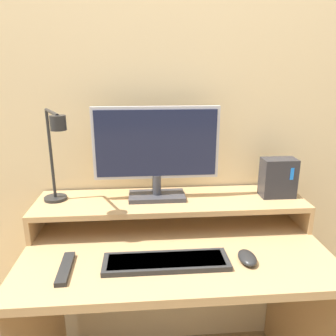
% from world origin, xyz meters
% --- Properties ---
extents(wall_back, '(6.00, 0.05, 2.50)m').
position_xyz_m(wall_back, '(0.00, 0.65, 1.25)').
color(wall_back, beige).
rests_on(wall_back, ground_plane).
extents(desk, '(1.11, 0.62, 0.74)m').
position_xyz_m(desk, '(0.00, 0.31, 0.52)').
color(desk, tan).
rests_on(desk, ground_plane).
extents(monitor_shelf, '(1.11, 0.28, 0.12)m').
position_xyz_m(monitor_shelf, '(0.00, 0.48, 0.83)').
color(monitor_shelf, tan).
rests_on(monitor_shelf, desk).
extents(monitor, '(0.50, 0.12, 0.38)m').
position_xyz_m(monitor, '(-0.06, 0.49, 1.06)').
color(monitor, '#38383D').
rests_on(monitor, monitor_shelf).
extents(desk_lamp, '(0.16, 0.25, 0.38)m').
position_xyz_m(desk_lamp, '(-0.44, 0.43, 1.07)').
color(desk_lamp, black).
rests_on(desk_lamp, monitor_shelf).
extents(router_dock, '(0.14, 0.08, 0.16)m').
position_xyz_m(router_dock, '(0.45, 0.47, 0.93)').
color(router_dock, '#28282D').
rests_on(router_dock, monitor_shelf).
extents(keyboard, '(0.42, 0.12, 0.02)m').
position_xyz_m(keyboard, '(-0.04, 0.18, 0.75)').
color(keyboard, '#282828').
rests_on(keyboard, desk).
extents(mouse, '(0.06, 0.10, 0.03)m').
position_xyz_m(mouse, '(0.24, 0.17, 0.75)').
color(mouse, black).
rests_on(mouse, desk).
extents(remote_control, '(0.04, 0.18, 0.02)m').
position_xyz_m(remote_control, '(-0.37, 0.17, 0.74)').
color(remote_control, black).
rests_on(remote_control, desk).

